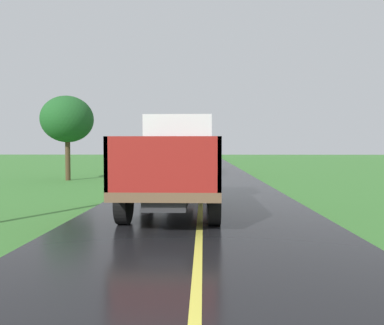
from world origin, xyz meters
The scene contains 3 objects.
banana_truck_near centered at (-0.70, 9.97, 1.47)m, with size 2.38×5.82×2.80m.
banana_truck_far centered at (-0.82, 24.45, 1.48)m, with size 2.38×5.81×2.80m.
roadside_tree_near_left centered at (-7.71, 19.44, 3.49)m, with size 2.94×2.94×4.83m.
Camera 1 is at (0.09, -0.77, 1.85)m, focal length 33.37 mm.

